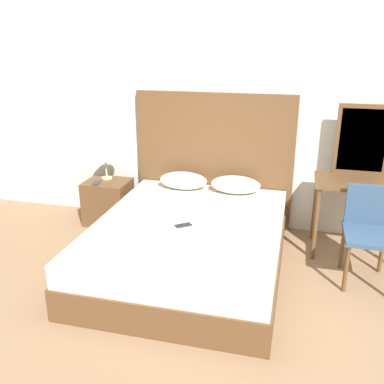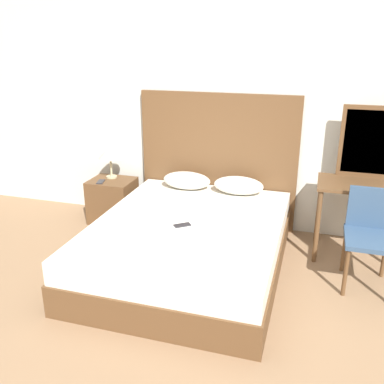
{
  "view_description": "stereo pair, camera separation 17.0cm",
  "coord_description": "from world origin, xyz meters",
  "px_view_note": "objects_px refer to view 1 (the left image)",
  "views": [
    {
      "loc": [
        0.78,
        -2.32,
        2.08
      ],
      "look_at": [
        -0.13,
        1.27,
        0.73
      ],
      "focal_mm": 40.0,
      "sensor_mm": 36.0,
      "label": 1
    },
    {
      "loc": [
        0.95,
        -2.28,
        2.08
      ],
      "look_at": [
        -0.13,
        1.27,
        0.73
      ],
      "focal_mm": 40.0,
      "sensor_mm": 36.0,
      "label": 2
    }
  ],
  "objects_px": {
    "table_lamp": "(105,154)",
    "chair": "(368,228)",
    "phone_on_nightstand": "(96,183)",
    "vanity_desk": "(358,195)",
    "nightstand": "(108,202)",
    "phone_on_bed": "(183,225)",
    "bed": "(189,245)"
  },
  "relations": [
    {
      "from": "table_lamp",
      "to": "chair",
      "type": "relative_size",
      "value": 0.45
    },
    {
      "from": "table_lamp",
      "to": "phone_on_nightstand",
      "type": "xyz_separation_m",
      "value": [
        -0.04,
        -0.19,
        -0.29
      ]
    },
    {
      "from": "phone_on_nightstand",
      "to": "chair",
      "type": "relative_size",
      "value": 0.19
    },
    {
      "from": "vanity_desk",
      "to": "nightstand",
      "type": "bearing_deg",
      "value": 178.0
    },
    {
      "from": "phone_on_bed",
      "to": "vanity_desk",
      "type": "xyz_separation_m",
      "value": [
        1.55,
        0.82,
        0.14
      ]
    },
    {
      "from": "nightstand",
      "to": "phone_on_nightstand",
      "type": "height_order",
      "value": "phone_on_nightstand"
    },
    {
      "from": "table_lamp",
      "to": "chair",
      "type": "xyz_separation_m",
      "value": [
        2.8,
        -0.65,
        -0.32
      ]
    },
    {
      "from": "bed",
      "to": "vanity_desk",
      "type": "height_order",
      "value": "vanity_desk"
    },
    {
      "from": "phone_on_bed",
      "to": "chair",
      "type": "bearing_deg",
      "value": 11.97
    },
    {
      "from": "table_lamp",
      "to": "phone_on_nightstand",
      "type": "bearing_deg",
      "value": -103.24
    },
    {
      "from": "nightstand",
      "to": "phone_on_nightstand",
      "type": "distance_m",
      "value": 0.29
    },
    {
      "from": "bed",
      "to": "nightstand",
      "type": "bearing_deg",
      "value": 146.05
    },
    {
      "from": "phone_on_bed",
      "to": "vanity_desk",
      "type": "height_order",
      "value": "vanity_desk"
    },
    {
      "from": "nightstand",
      "to": "table_lamp",
      "type": "height_order",
      "value": "table_lamp"
    },
    {
      "from": "phone_on_bed",
      "to": "table_lamp",
      "type": "xyz_separation_m",
      "value": [
        -1.2,
        0.99,
        0.32
      ]
    },
    {
      "from": "phone_on_bed",
      "to": "vanity_desk",
      "type": "relative_size",
      "value": 0.19
    },
    {
      "from": "nightstand",
      "to": "table_lamp",
      "type": "bearing_deg",
      "value": 114.36
    },
    {
      "from": "nightstand",
      "to": "table_lamp",
      "type": "relative_size",
      "value": 1.35
    },
    {
      "from": "phone_on_bed",
      "to": "phone_on_nightstand",
      "type": "height_order",
      "value": "phone_on_nightstand"
    },
    {
      "from": "bed",
      "to": "phone_on_nightstand",
      "type": "bearing_deg",
      "value": 151.28
    },
    {
      "from": "table_lamp",
      "to": "phone_on_nightstand",
      "type": "distance_m",
      "value": 0.35
    },
    {
      "from": "phone_on_nightstand",
      "to": "vanity_desk",
      "type": "relative_size",
      "value": 0.19
    },
    {
      "from": "nightstand",
      "to": "bed",
      "type": "bearing_deg",
      "value": -33.95
    },
    {
      "from": "phone_on_nightstand",
      "to": "vanity_desk",
      "type": "height_order",
      "value": "vanity_desk"
    },
    {
      "from": "phone_on_nightstand",
      "to": "chair",
      "type": "height_order",
      "value": "chair"
    },
    {
      "from": "table_lamp",
      "to": "vanity_desk",
      "type": "relative_size",
      "value": 0.45
    },
    {
      "from": "nightstand",
      "to": "phone_on_nightstand",
      "type": "bearing_deg",
      "value": -128.17
    },
    {
      "from": "nightstand",
      "to": "table_lamp",
      "type": "distance_m",
      "value": 0.56
    },
    {
      "from": "nightstand",
      "to": "vanity_desk",
      "type": "bearing_deg",
      "value": -2.0
    },
    {
      "from": "phone_on_bed",
      "to": "nightstand",
      "type": "height_order",
      "value": "nightstand"
    },
    {
      "from": "bed",
      "to": "vanity_desk",
      "type": "distance_m",
      "value": 1.73
    },
    {
      "from": "nightstand",
      "to": "chair",
      "type": "height_order",
      "value": "chair"
    }
  ]
}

